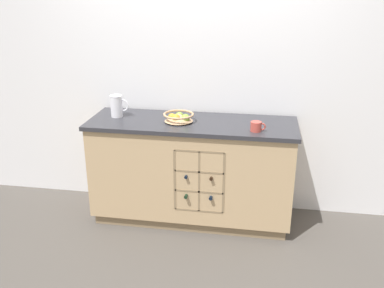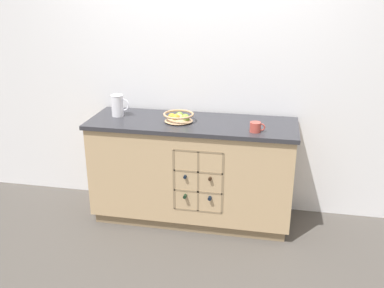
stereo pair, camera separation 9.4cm
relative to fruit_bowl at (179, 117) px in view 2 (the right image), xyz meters
name	(u,v)px [view 2 (the right image)]	position (x,y,z in m)	size (l,w,h in m)	color
ground_plane	(192,217)	(0.11, 0.03, -0.97)	(14.00, 14.00, 0.00)	#4C4742
back_wall	(200,72)	(0.11, 0.38, 0.31)	(4.40, 0.06, 2.55)	white
kitchen_island	(192,171)	(0.11, 0.02, -0.50)	(1.76, 0.62, 0.92)	#8B7354
fruit_bowl	(179,117)	(0.00, 0.00, 0.00)	(0.26, 0.26, 0.08)	tan
white_pitcher	(118,105)	(-0.56, 0.06, 0.05)	(0.16, 0.11, 0.19)	white
ceramic_mug	(256,127)	(0.65, -0.13, -0.01)	(0.12, 0.09, 0.08)	#B7473D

